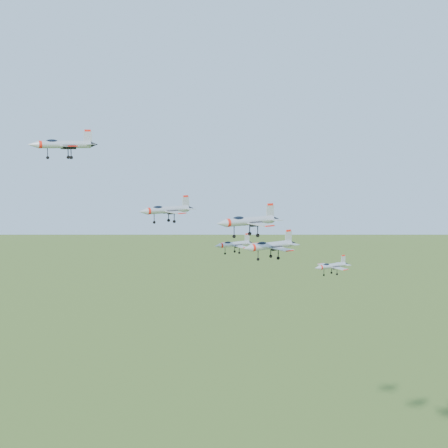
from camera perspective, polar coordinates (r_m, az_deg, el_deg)
jet_lead at (r=128.44m, az=-14.54°, el=7.07°), size 13.96×11.57×3.73m
jet_left_high at (r=123.19m, az=-5.32°, el=1.31°), size 12.45×10.27×3.33m
jet_right_high at (r=109.97m, az=2.19°, el=0.28°), size 13.52×11.11×3.62m
jet_left_low at (r=142.86m, az=0.86°, el=-1.86°), size 10.48×8.61×2.81m
jet_right_low at (r=126.25m, az=4.19°, el=-1.98°), size 13.50×11.12×3.61m
jet_trail at (r=153.29m, az=9.78°, el=-3.79°), size 10.80×8.88×2.89m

